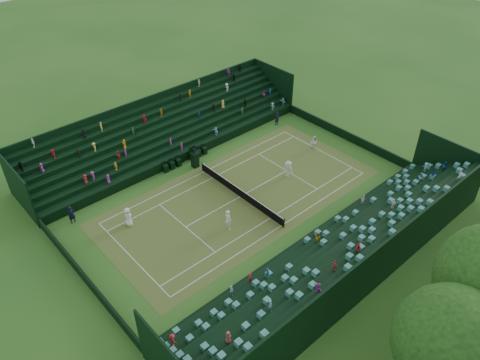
{
  "coord_description": "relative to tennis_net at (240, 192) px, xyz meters",
  "views": [
    {
      "loc": [
        25.93,
        -23.12,
        27.88
      ],
      "look_at": [
        0.0,
        0.0,
        2.0
      ],
      "focal_mm": 35.0,
      "sensor_mm": 36.0,
      "label": 1
    }
  ],
  "objects": [
    {
      "name": "line_judge_south",
      "position": [
        -7.2,
        -13.46,
        0.35
      ],
      "size": [
        0.45,
        0.66,
        1.75
      ],
      "primitive_type": "imported",
      "rotation": [
        0.0,
        0.0,
        1.62
      ],
      "color": "black",
      "rests_on": "ground"
    },
    {
      "name": "perimeter_wall_north",
      "position": [
        0.0,
        15.88,
        -0.03
      ],
      "size": [
        17.17,
        0.2,
        1.0
      ],
      "primitive_type": "cube",
      "color": "black",
      "rests_on": "ground"
    },
    {
      "name": "player_far_west",
      "position": [
        -0.93,
        11.6,
        0.26
      ],
      "size": [
        0.88,
        0.75,
        1.57
      ],
      "primitive_type": "imported",
      "rotation": [
        0.0,
        0.0,
        -0.22
      ],
      "color": "white",
      "rests_on": "ground"
    },
    {
      "name": "ground",
      "position": [
        0.0,
        0.0,
        -0.53
      ],
      "size": [
        160.0,
        160.0,
        0.0
      ],
      "primitive_type": "plane",
      "color": "#255E1D",
      "rests_on": "ground"
    },
    {
      "name": "line_judge_north",
      "position": [
        -7.35,
        12.41,
        0.28
      ],
      "size": [
        0.42,
        0.61,
        1.62
      ],
      "primitive_type": "imported",
      "rotation": [
        0.0,
        0.0,
        1.64
      ],
      "color": "black",
      "rests_on": "ground"
    },
    {
      "name": "perimeter_wall_south",
      "position": [
        0.0,
        -15.88,
        -0.03
      ],
      "size": [
        17.17,
        0.2,
        1.0
      ],
      "primitive_type": "cube",
      "color": "black",
      "rests_on": "ground"
    },
    {
      "name": "player_near_east",
      "position": [
        2.59,
        -3.7,
        0.48
      ],
      "size": [
        0.75,
        0.5,
        2.02
      ],
      "primitive_type": "imported",
      "rotation": [
        0.0,
        0.0,
        3.12
      ],
      "color": "white",
      "rests_on": "ground"
    },
    {
      "name": "tennis_net",
      "position": [
        0.0,
        0.0,
        0.0
      ],
      "size": [
        11.67,
        0.1,
        1.06
      ],
      "color": "black",
      "rests_on": "ground"
    },
    {
      "name": "court_surface",
      "position": [
        0.0,
        0.0,
        -0.52
      ],
      "size": [
        12.97,
        26.77,
        0.01
      ],
      "primitive_type": "cube",
      "color": "#45802A",
      "rests_on": "ground"
    },
    {
      "name": "player_near_west",
      "position": [
        -3.56,
        -9.94,
        0.41
      ],
      "size": [
        0.92,
        0.61,
        1.87
      ],
      "primitive_type": "imported",
      "rotation": [
        0.0,
        0.0,
        3.16
      ],
      "color": "white",
      "rests_on": "ground"
    },
    {
      "name": "courtside_chairs",
      "position": [
        -8.16,
        -0.42,
        -0.09
      ],
      "size": [
        0.53,
        5.5,
        1.16
      ],
      "color": "black",
      "rests_on": "ground"
    },
    {
      "name": "perimeter_wall_east",
      "position": [
        8.48,
        0.0,
        -0.03
      ],
      "size": [
        0.2,
        31.77,
        1.0
      ],
      "primitive_type": "cube",
      "color": "black",
      "rests_on": "ground"
    },
    {
      "name": "umpire_chair",
      "position": [
        -6.88,
        -0.1,
        0.57
      ],
      "size": [
        0.82,
        0.82,
        2.57
      ],
      "color": "black",
      "rests_on": "ground"
    },
    {
      "name": "perimeter_wall_west",
      "position": [
        -8.48,
        0.0,
        -0.03
      ],
      "size": [
        0.2,
        31.77,
        1.0
      ],
      "primitive_type": "cube",
      "color": "black",
      "rests_on": "ground"
    },
    {
      "name": "player_far_east",
      "position": [
        0.7,
        5.79,
        0.39
      ],
      "size": [
        1.33,
        1.02,
        1.82
      ],
      "primitive_type": "imported",
      "rotation": [
        0.0,
        0.0,
        0.33
      ],
      "color": "white",
      "rests_on": "ground"
    },
    {
      "name": "north_grandstand",
      "position": [
        12.66,
        0.0,
        1.02
      ],
      "size": [
        6.6,
        32.0,
        4.9
      ],
      "color": "black",
      "rests_on": "ground"
    },
    {
      "name": "south_grandstand",
      "position": [
        -12.66,
        0.0,
        1.02
      ],
      "size": [
        6.6,
        32.0,
        4.9
      ],
      "color": "black",
      "rests_on": "ground"
    }
  ]
}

